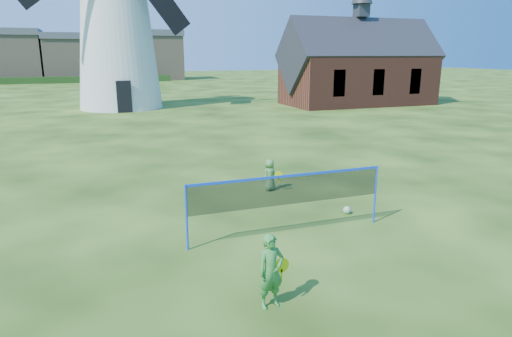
{
  "coord_description": "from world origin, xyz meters",
  "views": [
    {
      "loc": [
        -3.64,
        -9.97,
        4.35
      ],
      "look_at": [
        0.2,
        0.5,
        1.5
      ],
      "focal_mm": 31.46,
      "sensor_mm": 36.0,
      "label": 1
    }
  ],
  "objects": [
    {
      "name": "chapel",
      "position": [
        18.69,
        24.81,
        3.16
      ],
      "size": [
        13.26,
        6.43,
        11.22
      ],
      "color": "brown",
      "rests_on": "ground"
    },
    {
      "name": "play_ball",
      "position": [
        2.85,
        0.31,
        0.11
      ],
      "size": [
        0.22,
        0.22,
        0.22
      ],
      "primitive_type": "sphere",
      "color": "green",
      "rests_on": "ground"
    },
    {
      "name": "badminton_net",
      "position": [
        0.66,
        -0.51,
        1.14
      ],
      "size": [
        5.05,
        0.05,
        1.55
      ],
      "color": "blue",
      "rests_on": "ground"
    },
    {
      "name": "player_girl",
      "position": [
        -0.94,
        -3.37,
        0.68
      ],
      "size": [
        0.69,
        0.4,
        1.36
      ],
      "rotation": [
        0.0,
        0.0,
        0.16
      ],
      "color": "#358436",
      "rests_on": "ground"
    },
    {
      "name": "windmill",
      "position": [
        -1.24,
        28.88,
        6.93
      ],
      "size": [
        13.97,
        6.59,
        19.71
      ],
      "color": "silver",
      "rests_on": "ground"
    },
    {
      "name": "player_boy",
      "position": [
        1.65,
        3.14,
        0.52
      ],
      "size": [
        0.66,
        0.49,
        1.04
      ],
      "rotation": [
        0.0,
        0.0,
        3.52
      ],
      "color": "#508841",
      "rests_on": "ground"
    },
    {
      "name": "ground",
      "position": [
        0.0,
        0.0,
        0.0
      ],
      "size": [
        220.0,
        220.0,
        0.0
      ],
      "primitive_type": "plane",
      "color": "black",
      "rests_on": "ground"
    }
  ]
}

